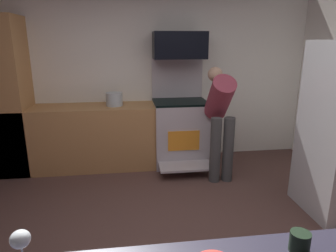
% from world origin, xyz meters
% --- Properties ---
extents(ground_plane, '(5.20, 4.80, 0.02)m').
position_xyz_m(ground_plane, '(0.00, 0.00, -0.01)').
color(ground_plane, brown).
extents(wall_back, '(5.20, 0.12, 2.60)m').
position_xyz_m(wall_back, '(0.00, 2.34, 1.30)').
color(wall_back, white).
rests_on(wall_back, ground).
extents(lower_cabinet_run, '(2.40, 0.60, 0.90)m').
position_xyz_m(lower_cabinet_run, '(-0.90, 1.98, 0.45)').
color(lower_cabinet_run, '#B47E49').
rests_on(lower_cabinet_run, ground).
extents(cabinet_column, '(0.60, 0.60, 2.10)m').
position_xyz_m(cabinet_column, '(-1.90, 1.98, 1.05)').
color(cabinet_column, '#B47E49').
rests_on(cabinet_column, ground).
extents(oven_range, '(0.76, 0.98, 1.54)m').
position_xyz_m(oven_range, '(0.48, 1.97, 0.51)').
color(oven_range, '#BCB3B8').
rests_on(oven_range, ground).
extents(microwave, '(0.74, 0.38, 0.37)m').
position_xyz_m(microwave, '(0.48, 2.06, 1.72)').
color(microwave, black).
rests_on(microwave, oven_range).
extents(person_cook, '(0.31, 0.65, 1.45)m').
position_xyz_m(person_cook, '(0.91, 1.42, 0.86)').
color(person_cook, '#434343').
rests_on(person_cook, ground).
extents(wine_glass_near, '(0.08, 0.08, 0.17)m').
position_xyz_m(wine_glass_near, '(-0.69, -1.18, 1.03)').
color(wine_glass_near, silver).
rests_on(wine_glass_near, counter_island).
extents(mug_tea, '(0.09, 0.09, 0.09)m').
position_xyz_m(mug_tea, '(0.45, -1.23, 0.94)').
color(mug_tea, black).
rests_on(mug_tea, counter_island).
extents(stock_pot, '(0.23, 0.23, 0.18)m').
position_xyz_m(stock_pot, '(-0.45, 1.98, 0.99)').
color(stock_pot, '#B3C0C7').
rests_on(stock_pot, lower_cabinet_run).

